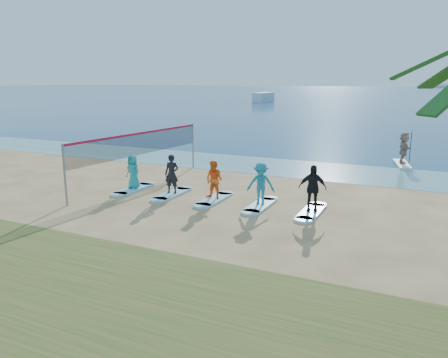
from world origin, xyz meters
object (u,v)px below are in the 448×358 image
at_px(paddleboard, 402,164).
at_px(surfboard_1, 172,194).
at_px(volleyball_net, 140,144).
at_px(surfboard_4, 311,212).
at_px(surfboard_2, 214,199).
at_px(paddleboarder, 404,148).
at_px(boat_offshore_a, 263,102).
at_px(student_2, 214,180).
at_px(student_3, 261,184).
at_px(student_1, 172,174).
at_px(surfboard_3, 260,205).
at_px(surfboard_0, 134,189).
at_px(student_0, 133,172).
at_px(student_4, 312,188).

distance_m(paddleboard, surfboard_1, 14.43).
bearing_deg(volleyball_net, surfboard_4, -8.45).
distance_m(paddleboard, surfboard_2, 13.30).
xyz_separation_m(paddleboarder, boat_offshore_a, (-32.90, 65.46, -1.03)).
relative_size(surfboard_1, student_2, 1.39).
relative_size(paddleboard, student_3, 1.80).
xyz_separation_m(student_1, surfboard_3, (4.10, 0.00, -0.89)).
xyz_separation_m(surfboard_0, student_0, (0.00, 0.00, 0.81)).
height_order(surfboard_3, student_4, student_4).
bearing_deg(student_3, surfboard_0, 164.87).
relative_size(student_2, surfboard_4, 0.72).
height_order(student_0, student_3, student_3).
bearing_deg(surfboard_1, student_2, 0.00).
bearing_deg(volleyball_net, student_0, -68.29).
relative_size(student_1, surfboard_3, 0.77).
bearing_deg(surfboard_3, student_4, 0.00).
relative_size(paddleboard, surfboard_1, 1.36).
distance_m(student_1, student_2, 2.05).
bearing_deg(student_3, paddleboard, 53.51).
distance_m(boat_offshore_a, surfboard_3, 82.09).
bearing_deg(student_1, student_0, 168.48).
xyz_separation_m(student_1, student_2, (2.05, 0.00, -0.05)).
bearing_deg(surfboard_1, paddleboard, 53.30).
height_order(paddleboard, surfboard_3, paddleboard).
relative_size(volleyball_net, paddleboarder, 4.97).
xyz_separation_m(paddleboard, student_2, (-6.57, -11.57, 0.82)).
bearing_deg(surfboard_4, surfboard_2, 180.00).
bearing_deg(paddleboarder, student_1, 135.66).
height_order(volleyball_net, surfboard_3, volleyball_net).
relative_size(surfboard_2, surfboard_4, 1.00).
distance_m(student_1, student_4, 6.15).
bearing_deg(surfboard_2, volleyball_net, 164.33).
height_order(boat_offshore_a, student_3, student_3).
height_order(paddleboarder, surfboard_4, paddleboarder).
distance_m(boat_offshore_a, student_2, 81.41).
bearing_deg(surfboard_3, paddleboarder, 68.64).
height_order(student_1, surfboard_4, student_1).
bearing_deg(surfboard_0, paddleboard, 47.31).
xyz_separation_m(boat_offshore_a, surfboard_3, (28.38, -77.03, 0.04)).
distance_m(surfboard_2, student_3, 2.23).
bearing_deg(surfboard_1, student_4, 0.00).
distance_m(paddleboarder, surfboard_1, 14.46).
bearing_deg(paddleboard, surfboard_2, -131.83).
distance_m(surfboard_0, student_2, 4.18).
bearing_deg(student_0, paddleboard, 59.66).
relative_size(boat_offshore_a, surfboard_4, 3.11).
bearing_deg(surfboard_4, student_1, 180.00).
relative_size(surfboard_3, surfboard_4, 1.00).
height_order(surfboard_4, student_4, student_4).
bearing_deg(surfboard_3, student_3, 0.00).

